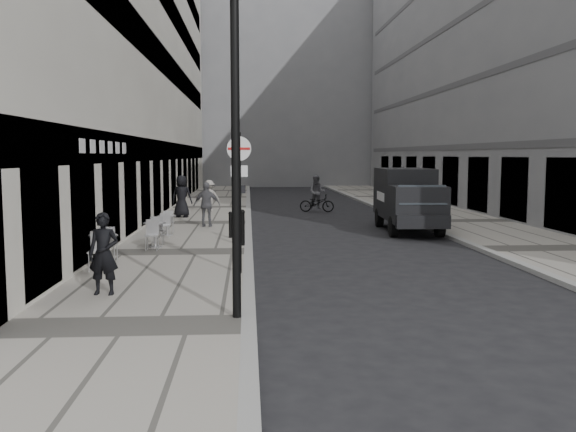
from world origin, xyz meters
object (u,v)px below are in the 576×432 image
(lamppost, at_px, (235,130))
(panel_van, at_px, (407,196))
(sign_post, at_px, (239,183))
(walking_man, at_px, (104,254))
(cyclist, at_px, (317,198))

(lamppost, distance_m, panel_van, 14.04)
(lamppost, bearing_deg, sign_post, 90.00)
(walking_man, distance_m, panel_van, 13.80)
(cyclist, bearing_deg, sign_post, -90.11)
(cyclist, bearing_deg, walking_man, -96.40)
(walking_man, distance_m, sign_post, 3.57)
(sign_post, bearing_deg, lamppost, -82.44)
(panel_van, bearing_deg, sign_post, -122.76)
(walking_man, relative_size, sign_post, 0.50)
(sign_post, height_order, lamppost, lamppost)
(walking_man, bearing_deg, sign_post, 43.88)
(sign_post, distance_m, lamppost, 4.04)
(cyclist, bearing_deg, lamppost, -87.78)
(lamppost, height_order, panel_van, lamppost)
(sign_post, relative_size, lamppost, 0.58)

